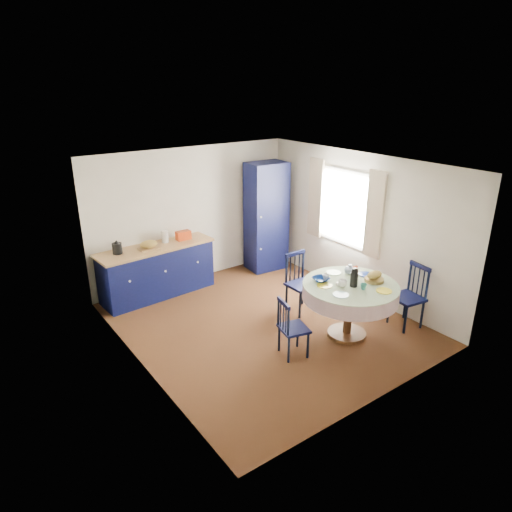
{
  "coord_description": "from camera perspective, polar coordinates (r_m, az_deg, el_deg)",
  "views": [
    {
      "loc": [
        -3.81,
        -5.05,
        3.59
      ],
      "look_at": [
        -0.02,
        0.2,
        1.09
      ],
      "focal_mm": 32.0,
      "sensor_mm": 36.0,
      "label": 1
    }
  ],
  "objects": [
    {
      "name": "wall_back",
      "position": [
        8.56,
        -7.98,
        5.07
      ],
      "size": [
        4.0,
        0.02,
        2.5
      ],
      "primitive_type": "cube",
      "color": "white",
      "rests_on": "floor"
    },
    {
      "name": "wall_left",
      "position": [
        5.85,
        -14.76,
        -3.18
      ],
      "size": [
        0.02,
        4.5,
        2.5
      ],
      "primitive_type": "cube",
      "color": "white",
      "rests_on": "floor"
    },
    {
      "name": "chair_left",
      "position": [
        6.32,
        4.45,
        -8.91
      ],
      "size": [
        0.44,
        0.46,
        0.85
      ],
      "rotation": [
        0.0,
        0.0,
        1.33
      ],
      "color": "black",
      "rests_on": "floor"
    },
    {
      "name": "pantry_cabinet",
      "position": [
        9.02,
        1.3,
        4.92
      ],
      "size": [
        0.79,
        0.6,
        2.14
      ],
      "rotation": [
        0.0,
        0.0,
        -0.08
      ],
      "color": "black",
      "rests_on": "floor"
    },
    {
      "name": "mug_c",
      "position": [
        7.04,
        12.21,
        -1.97
      ],
      "size": [
        0.11,
        0.11,
        0.09
      ],
      "primitive_type": "imported",
      "color": "black",
      "rests_on": "dining_table"
    },
    {
      "name": "mug_a",
      "position": [
        6.61,
        10.77,
        -3.37
      ],
      "size": [
        0.13,
        0.13,
        0.1
      ],
      "primitive_type": "imported",
      "color": "silver",
      "rests_on": "dining_table"
    },
    {
      "name": "ceiling",
      "position": [
        6.42,
        1.21,
        11.36
      ],
      "size": [
        4.5,
        4.5,
        0.0
      ],
      "primitive_type": "plane",
      "rotation": [
        3.14,
        0.0,
        0.0
      ],
      "color": "white",
      "rests_on": "wall_back"
    },
    {
      "name": "floor",
      "position": [
        7.27,
        1.06,
        -8.44
      ],
      "size": [
        4.5,
        4.5,
        0.0
      ],
      "primitive_type": "plane",
      "color": "black",
      "rests_on": "ground"
    },
    {
      "name": "kitchen_counter",
      "position": [
        8.21,
        -12.25,
        -1.71
      ],
      "size": [
        2.08,
        0.77,
        1.15
      ],
      "rotation": [
        0.0,
        0.0,
        0.07
      ],
      "color": "black",
      "rests_on": "floor"
    },
    {
      "name": "cobalt_bowl",
      "position": [
        6.73,
        8.11,
        -2.92
      ],
      "size": [
        0.24,
        0.24,
        0.06
      ],
      "primitive_type": "imported",
      "color": "navy",
      "rests_on": "dining_table"
    },
    {
      "name": "dining_table",
      "position": [
        6.78,
        11.72,
        -4.44
      ],
      "size": [
        1.38,
        1.38,
        1.12
      ],
      "color": "brown",
      "rests_on": "floor"
    },
    {
      "name": "chair_right",
      "position": [
        7.4,
        18.62,
        -4.72
      ],
      "size": [
        0.49,
        0.51,
        0.99
      ],
      "rotation": [
        0.0,
        0.0,
        -1.73
      ],
      "color": "black",
      "rests_on": "floor"
    },
    {
      "name": "window",
      "position": [
        8.13,
        10.99,
        6.04
      ],
      "size": [
        0.1,
        1.74,
        1.45
      ],
      "color": "white",
      "rests_on": "wall_right"
    },
    {
      "name": "mug_b",
      "position": [
        6.59,
        13.28,
        -3.75
      ],
      "size": [
        0.09,
        0.09,
        0.09
      ],
      "primitive_type": "imported",
      "color": "#267169",
      "rests_on": "dining_table"
    },
    {
      "name": "wall_right",
      "position": [
        8.04,
        12.63,
        3.71
      ],
      "size": [
        0.02,
        4.5,
        2.5
      ],
      "primitive_type": "cube",
      "color": "white",
      "rests_on": "floor"
    },
    {
      "name": "chair_far",
      "position": [
        7.5,
        5.55,
        -3.29
      ],
      "size": [
        0.44,
        0.42,
        0.99
      ],
      "rotation": [
        0.0,
        0.0,
        0.01
      ],
      "color": "black",
      "rests_on": "floor"
    },
    {
      "name": "mug_d",
      "position": [
        6.78,
        8.73,
        -2.63
      ],
      "size": [
        0.1,
        0.1,
        0.1
      ],
      "primitive_type": "imported",
      "color": "silver",
      "rests_on": "dining_table"
    }
  ]
}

